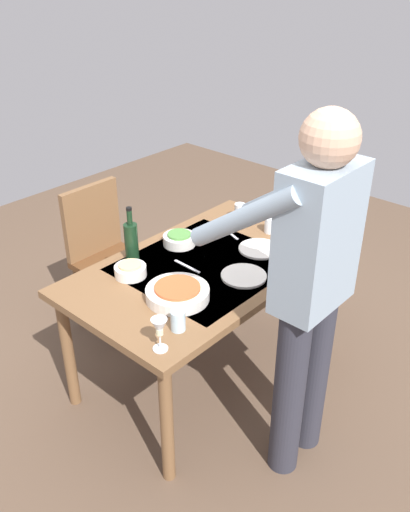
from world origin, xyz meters
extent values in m
plane|color=brown|center=(0.00, 0.00, 0.00)|extent=(6.00, 6.00, 0.00)
cube|color=brown|center=(0.00, 0.00, 0.70)|extent=(1.45, 0.86, 0.04)
cube|color=#B2B7C1|center=(0.00, 0.00, 0.72)|extent=(0.80, 0.73, 0.00)
cylinder|color=brown|center=(-0.65, -0.36, 0.34)|extent=(0.06, 0.06, 0.68)
cylinder|color=brown|center=(0.65, -0.36, 0.34)|extent=(0.06, 0.06, 0.68)
cylinder|color=brown|center=(-0.65, 0.36, 0.34)|extent=(0.06, 0.06, 0.68)
cylinder|color=brown|center=(0.65, 0.36, 0.34)|extent=(0.06, 0.06, 0.68)
cube|color=#523019|center=(0.03, -0.73, 0.45)|extent=(0.40, 0.40, 0.04)
cube|color=brown|center=(0.03, -0.91, 0.70)|extent=(0.40, 0.04, 0.45)
cylinder|color=brown|center=(-0.14, -0.90, 0.23)|extent=(0.04, 0.04, 0.43)
cylinder|color=brown|center=(0.20, -0.90, 0.23)|extent=(0.04, 0.04, 0.43)
cylinder|color=brown|center=(-0.14, -0.56, 0.23)|extent=(0.04, 0.04, 0.43)
cylinder|color=brown|center=(0.20, -0.56, 0.23)|extent=(0.04, 0.04, 0.43)
cylinder|color=#2D2D38|center=(0.24, 0.71, 0.44)|extent=(0.14, 0.14, 0.88)
cylinder|color=#2D2D38|center=(0.04, 0.71, 0.44)|extent=(0.14, 0.14, 0.88)
cube|color=#8C9EAD|center=(0.14, 0.71, 1.18)|extent=(0.36, 0.20, 0.60)
sphere|color=tan|center=(0.14, 0.71, 1.58)|extent=(0.22, 0.22, 0.22)
cylinder|color=#8C9EAD|center=(0.31, 0.47, 1.25)|extent=(0.08, 0.52, 0.40)
cylinder|color=#8C9EAD|center=(-0.03, 0.47, 1.25)|extent=(0.08, 0.52, 0.40)
cylinder|color=black|center=(0.21, -0.33, 0.82)|extent=(0.07, 0.07, 0.20)
cylinder|color=black|center=(0.21, -0.33, 0.96)|extent=(0.03, 0.03, 0.08)
cylinder|color=black|center=(0.21, -0.33, 1.01)|extent=(0.03, 0.03, 0.02)
cylinder|color=white|center=(0.63, 0.32, 0.73)|extent=(0.06, 0.06, 0.01)
cylinder|color=white|center=(0.63, 0.32, 0.76)|extent=(0.01, 0.01, 0.07)
cone|color=white|center=(0.63, 0.32, 0.84)|extent=(0.07, 0.07, 0.07)
cylinder|color=beige|center=(0.63, 0.32, 0.81)|extent=(0.03, 0.03, 0.03)
cylinder|color=silver|center=(0.49, 0.28, 0.77)|extent=(0.07, 0.07, 0.09)
cylinder|color=silver|center=(-0.52, 0.03, 0.77)|extent=(0.07, 0.07, 0.09)
cylinder|color=silver|center=(-0.54, -0.20, 0.77)|extent=(0.07, 0.07, 0.10)
cylinder|color=white|center=(0.32, 0.12, 0.75)|extent=(0.30, 0.30, 0.05)
cylinder|color=#C6562D|center=(0.32, 0.12, 0.77)|extent=(0.22, 0.22, 0.03)
cylinder|color=white|center=(-0.07, -0.25, 0.75)|extent=(0.18, 0.18, 0.05)
cylinder|color=#4C843D|center=(-0.07, -0.25, 0.77)|extent=(0.13, 0.13, 0.03)
cylinder|color=white|center=(0.33, -0.20, 0.75)|extent=(0.16, 0.16, 0.05)
cylinder|color=tan|center=(0.33, -0.20, 0.77)|extent=(0.12, 0.12, 0.03)
cylinder|color=white|center=(-0.32, 0.12, 0.73)|extent=(0.23, 0.23, 0.01)
cylinder|color=white|center=(-0.04, 0.23, 0.73)|extent=(0.23, 0.23, 0.01)
cube|color=silver|center=(-0.36, -0.14, 0.73)|extent=(0.08, 0.19, 0.00)
cube|color=silver|center=(0.08, -0.05, 0.73)|extent=(0.02, 0.18, 0.00)
camera|label=1|loc=(1.82, 1.63, 2.17)|focal=38.33mm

